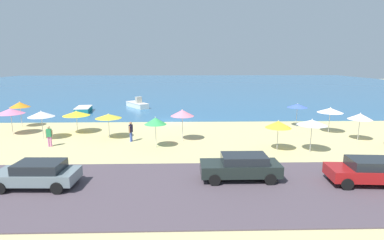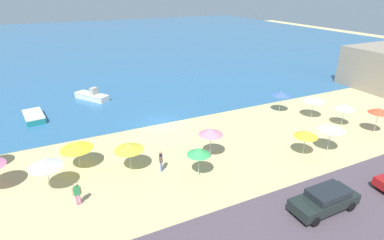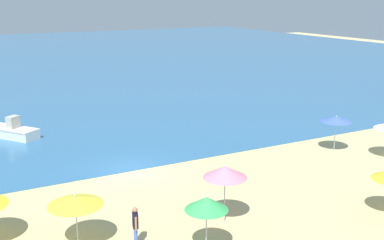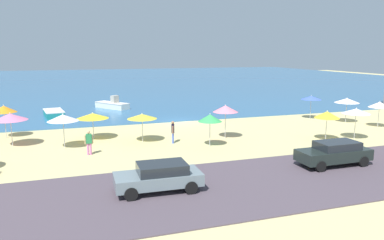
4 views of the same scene
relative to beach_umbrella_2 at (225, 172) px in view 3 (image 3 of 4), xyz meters
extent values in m
plane|color=#C8BA7D|center=(-1.39, 8.03, -2.40)|extent=(160.00, 160.00, 0.00)
cube|color=#2E6391|center=(-1.39, 63.03, -2.38)|extent=(150.00, 110.00, 0.05)
cylinder|color=#B2B2B7|center=(0.00, 0.00, -1.31)|extent=(0.05, 0.05, 2.19)
cone|color=pink|center=(0.00, 0.00, 0.00)|extent=(1.98, 1.98, 0.52)
sphere|color=silver|center=(0.00, 0.00, 0.30)|extent=(0.08, 0.08, 0.08)
cylinder|color=#B2B2B7|center=(11.80, 5.29, -1.37)|extent=(0.05, 0.05, 2.06)
cone|color=blue|center=(11.80, 5.29, -0.21)|extent=(2.02, 2.02, 0.36)
sphere|color=silver|center=(11.80, 5.29, -0.01)|extent=(0.08, 0.08, 0.08)
cylinder|color=#B2B2B7|center=(-2.07, -1.98, -1.45)|extent=(0.05, 0.05, 1.91)
cone|color=green|center=(-2.07, -1.98, -0.28)|extent=(1.74, 1.74, 0.53)
sphere|color=silver|center=(-2.07, -1.98, 0.02)|extent=(0.08, 0.08, 0.08)
cylinder|color=#B2B2B7|center=(-6.46, 1.01, -1.48)|extent=(0.05, 0.05, 1.85)
cone|color=yellow|center=(-6.46, 1.01, -0.42)|extent=(2.27, 2.27, 0.37)
sphere|color=silver|center=(-6.46, 1.01, -0.21)|extent=(0.08, 0.08, 0.08)
cylinder|color=#4460C9|center=(-4.32, -0.04, -2.00)|extent=(0.14, 0.14, 0.81)
cylinder|color=#4460C9|center=(-4.37, -0.22, -2.00)|extent=(0.14, 0.14, 0.81)
cube|color=black|center=(-4.35, -0.13, -1.27)|extent=(0.31, 0.41, 0.64)
sphere|color=#9F6B4E|center=(-4.35, -0.13, -0.82)|extent=(0.22, 0.22, 0.22)
cylinder|color=#9F6B4E|center=(-4.28, 0.10, -1.32)|extent=(0.09, 0.09, 0.58)
cylinder|color=#9F6B4E|center=(-4.41, -0.36, -1.32)|extent=(0.09, 0.09, 0.58)
cube|color=silver|center=(-6.69, 18.70, -2.03)|extent=(3.78, 4.57, 0.64)
cube|color=silver|center=(-6.69, 18.70, -1.67)|extent=(3.85, 4.61, 0.08)
cube|color=#B2AD9E|center=(-6.43, 18.33, -1.24)|extent=(1.02, 0.97, 0.95)
camera|label=1|loc=(0.15, -24.82, 4.30)|focal=28.00mm
camera|label=2|loc=(-10.63, -18.77, 10.58)|focal=28.00mm
camera|label=3|loc=(-10.72, -17.02, 7.61)|focal=45.00mm
camera|label=4|loc=(-11.72, -26.75, 4.48)|focal=35.00mm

